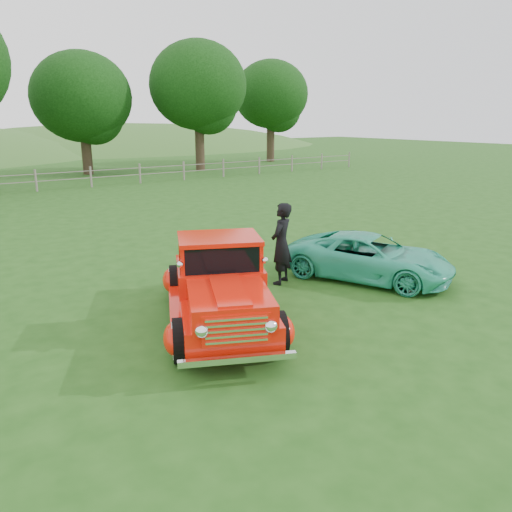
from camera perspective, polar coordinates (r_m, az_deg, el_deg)
ground at (r=10.14m, az=3.94°, el=-7.30°), size 140.00×140.00×0.00m
fence_line at (r=30.00m, az=-23.85°, el=7.90°), size 48.00×0.12×1.20m
tree_near_east at (r=37.85m, az=-19.29°, el=16.75°), size 6.80×6.80×8.33m
tree_mid_east at (r=39.17m, az=-6.64°, el=18.78°), size 7.20×7.20×9.44m
tree_far_east at (r=46.58m, az=1.71°, el=17.96°), size 6.60×6.60×8.86m
red_pickup at (r=9.75m, az=-4.20°, el=-3.27°), size 3.69×5.26×1.78m
teal_sedan at (r=12.77m, az=12.84°, el=-0.12°), size 3.42×4.49×1.13m
man at (r=12.04m, az=2.91°, el=1.41°), size 0.87×0.77×1.99m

